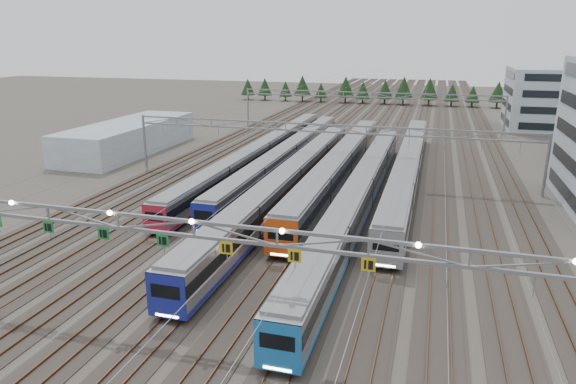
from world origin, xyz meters
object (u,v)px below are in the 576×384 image
(train_a, at_px, (262,153))
(gantry_mid, at_px, (325,135))
(train_d, at_px, (340,165))
(train_f, at_px, (408,166))
(west_shed, at_px, (129,137))
(train_b, at_px, (288,155))
(train_e, at_px, (360,192))
(gantry_far, at_px, (369,99))
(gantry_near, at_px, (193,233))
(depot_bldg_north, at_px, (562,99))
(train_c, at_px, (289,182))

(train_a, xyz_separation_m, gantry_mid, (11.25, -6.07, 4.41))
(train_a, distance_m, train_d, 14.82)
(train_f, relative_size, west_shed, 2.02)
(train_b, height_order, train_e, train_e)
(train_d, relative_size, train_e, 0.88)
(train_a, relative_size, gantry_far, 1.15)
(train_e, xyz_separation_m, gantry_near, (-6.80, -28.43, 4.96))
(train_a, bearing_deg, train_b, -11.41)
(depot_bldg_north, bearing_deg, train_e, -116.60)
(train_a, xyz_separation_m, train_e, (18.00, -17.76, 0.15))
(train_f, xyz_separation_m, depot_bldg_north, (28.93, 52.73, 4.32))
(train_c, distance_m, gantry_far, 55.05)
(depot_bldg_north, relative_size, west_shed, 0.73)
(train_b, relative_size, gantry_near, 1.06)
(train_b, xyz_separation_m, train_d, (9.00, -5.20, 0.28))
(train_c, relative_size, train_f, 1.01)
(train_d, height_order, gantry_mid, gantry_mid)
(train_b, relative_size, gantry_far, 1.06)
(train_b, distance_m, gantry_mid, 9.55)
(train_b, xyz_separation_m, gantry_near, (6.70, -45.28, 5.06))
(train_e, bearing_deg, gantry_mid, 120.01)
(gantry_mid, distance_m, gantry_far, 45.00)
(train_b, xyz_separation_m, gantry_mid, (6.75, -5.17, 4.36))
(train_d, height_order, depot_bldg_north, depot_bldg_north)
(gantry_near, distance_m, gantry_mid, 40.12)
(train_b, height_order, train_d, train_d)
(train_e, relative_size, gantry_far, 1.14)
(train_f, height_order, depot_bldg_north, depot_bldg_north)
(gantry_mid, bearing_deg, depot_bldg_north, 53.88)
(gantry_near, distance_m, gantry_far, 85.12)
(train_b, bearing_deg, depot_bldg_north, 46.75)
(train_c, relative_size, gantry_near, 1.08)
(gantry_near, distance_m, depot_bldg_north, 103.32)
(train_a, relative_size, train_f, 1.07)
(gantry_mid, bearing_deg, train_b, 142.57)
(train_d, distance_m, gantry_far, 45.28)
(train_a, bearing_deg, gantry_near, -76.37)
(west_shed, bearing_deg, train_c, -28.80)
(train_b, height_order, gantry_mid, gantry_mid)
(gantry_far, relative_size, west_shed, 1.88)
(gantry_far, height_order, west_shed, gantry_far)
(gantry_mid, xyz_separation_m, depot_bldg_north, (40.18, 55.05, 0.12))
(train_a, height_order, train_b, train_b)
(gantry_mid, height_order, depot_bldg_north, depot_bldg_north)
(train_d, relative_size, train_f, 0.93)
(gantry_near, bearing_deg, train_a, 103.63)
(gantry_mid, bearing_deg, gantry_far, 90.00)
(gantry_mid, bearing_deg, train_c, -102.87)
(gantry_far, distance_m, depot_bldg_north, 41.41)
(train_a, height_order, gantry_near, gantry_near)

